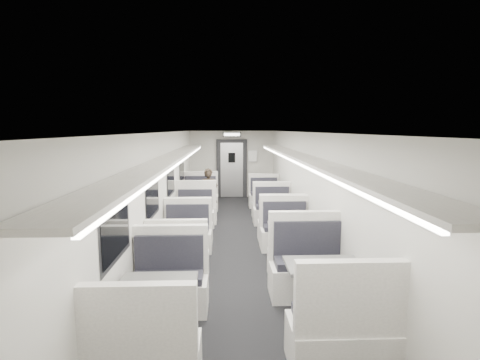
{
  "coord_description": "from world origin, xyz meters",
  "views": [
    {
      "loc": [
        -0.22,
        -7.46,
        2.47
      ],
      "look_at": [
        0.14,
        1.91,
        1.18
      ],
      "focal_mm": 28.0,
      "sensor_mm": 36.0,
      "label": 1
    }
  ],
  "objects": [
    {
      "name": "window_d",
      "position": [
        -1.49,
        -3.2,
        1.35
      ],
      "size": [
        0.02,
        1.18,
        0.84
      ],
      "primitive_type": "cube",
      "color": "black",
      "rests_on": "room"
    },
    {
      "name": "window_b",
      "position": [
        -1.49,
        1.2,
        1.35
      ],
      "size": [
        0.02,
        1.18,
        0.84
      ],
      "primitive_type": "cube",
      "color": "black",
      "rests_on": "room"
    },
    {
      "name": "booth_right_b",
      "position": [
        1.0,
        1.34,
        0.36
      ],
      "size": [
        1.0,
        2.02,
        1.08
      ],
      "color": "white",
      "rests_on": "room"
    },
    {
      "name": "wall_notice",
      "position": [
        0.75,
        5.92,
        1.5
      ],
      "size": [
        0.32,
        0.02,
        0.4
      ],
      "primitive_type": "cube",
      "color": "white",
      "rests_on": "room"
    },
    {
      "name": "booth_left_a",
      "position": [
        -1.0,
        3.06,
        0.39
      ],
      "size": [
        1.07,
        2.17,
        1.16
      ],
      "color": "white",
      "rests_on": "room"
    },
    {
      "name": "booth_left_c",
      "position": [
        -1.0,
        -0.79,
        0.35
      ],
      "size": [
        0.98,
        1.98,
        1.06
      ],
      "color": "white",
      "rests_on": "room"
    },
    {
      "name": "window_c",
      "position": [
        -1.49,
        -1.0,
        1.35
      ],
      "size": [
        0.02,
        1.18,
        0.84
      ],
      "primitive_type": "cube",
      "color": "black",
      "rests_on": "room"
    },
    {
      "name": "booth_right_d",
      "position": [
        1.0,
        -3.05,
        0.41
      ],
      "size": [
        1.14,
        2.31,
        1.24
      ],
      "color": "white",
      "rests_on": "room"
    },
    {
      "name": "luggage_rack_left",
      "position": [
        -1.24,
        -0.3,
        1.92
      ],
      "size": [
        0.46,
        10.4,
        0.09
      ],
      "color": "white",
      "rests_on": "room"
    },
    {
      "name": "booth_left_d",
      "position": [
        -1.0,
        -3.37,
        0.38
      ],
      "size": [
        1.06,
        2.14,
        1.15
      ],
      "color": "white",
      "rests_on": "room"
    },
    {
      "name": "booth_left_b",
      "position": [
        -1.0,
        1.14,
        0.35
      ],
      "size": [
        0.97,
        1.97,
        1.05
      ],
      "color": "white",
      "rests_on": "room"
    },
    {
      "name": "exit_sign",
      "position": [
        0.0,
        5.44,
        2.28
      ],
      "size": [
        0.62,
        0.12,
        0.16
      ],
      "color": "black",
      "rests_on": "room"
    },
    {
      "name": "passenger",
      "position": [
        -0.69,
        2.73,
        0.7
      ],
      "size": [
        0.54,
        0.39,
        1.39
      ],
      "primitive_type": "imported",
      "rotation": [
        0.0,
        0.0,
        -0.11
      ],
      "color": "black",
      "rests_on": "room"
    },
    {
      "name": "vestibule_door",
      "position": [
        0.0,
        5.93,
        1.04
      ],
      "size": [
        1.1,
        0.13,
        2.1
      ],
      "color": "black",
      "rests_on": "room"
    },
    {
      "name": "room",
      "position": [
        0.0,
        0.0,
        1.2
      ],
      "size": [
        3.24,
        12.24,
        2.64
      ],
      "color": "black",
      "rests_on": "ground"
    },
    {
      "name": "booth_right_a",
      "position": [
        1.0,
        3.5,
        0.35
      ],
      "size": [
        0.96,
        1.95,
        1.04
      ],
      "color": "white",
      "rests_on": "room"
    },
    {
      "name": "luggage_rack_right",
      "position": [
        1.24,
        -0.3,
        1.92
      ],
      "size": [
        0.46,
        10.4,
        0.09
      ],
      "color": "white",
      "rests_on": "room"
    },
    {
      "name": "booth_right_c",
      "position": [
        1.0,
        -0.75,
        0.37
      ],
      "size": [
        1.01,
        2.05,
        1.1
      ],
      "color": "white",
      "rests_on": "room"
    },
    {
      "name": "window_a",
      "position": [
        -1.49,
        3.4,
        1.35
      ],
      "size": [
        0.02,
        1.18,
        0.84
      ],
      "primitive_type": "cube",
      "color": "black",
      "rests_on": "room"
    }
  ]
}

